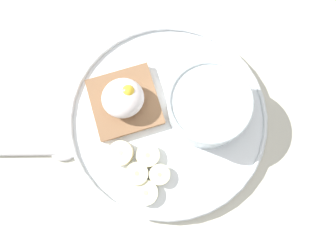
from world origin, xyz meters
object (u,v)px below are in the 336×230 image
(poached_egg, at_px, (123,98))
(banana_slice_back, at_px, (121,153))
(toast_slice, at_px, (125,102))
(banana_slice_left, at_px, (137,174))
(banana_slice_right, at_px, (146,193))
(banana_slice_inner, at_px, (159,175))
(spoon, at_px, (46,153))
(oatmeal_bowl, at_px, (208,106))
(banana_slice_front, at_px, (148,156))

(poached_egg, relative_size, banana_slice_back, 1.45)
(toast_slice, relative_size, banana_slice_left, 2.61)
(toast_slice, distance_m, banana_slice_right, 0.13)
(banana_slice_left, height_order, banana_slice_inner, same)
(banana_slice_left, height_order, spoon, banana_slice_left)
(banana_slice_back, relative_size, banana_slice_right, 0.98)
(oatmeal_bowl, bearing_deg, banana_slice_back, 15.82)
(poached_egg, bearing_deg, oatmeal_bowl, 162.95)
(banana_slice_back, bearing_deg, oatmeal_bowl, -164.18)
(banana_slice_back, bearing_deg, banana_slice_left, 117.51)
(banana_slice_right, xyz_separation_m, spoon, (0.13, -0.08, -0.01))
(poached_egg, bearing_deg, toast_slice, 25.12)
(banana_slice_left, xyz_separation_m, banana_slice_right, (-0.01, 0.03, -0.00))
(poached_egg, bearing_deg, banana_slice_inner, 103.91)
(poached_egg, relative_size, banana_slice_right, 1.42)
(banana_slice_front, bearing_deg, banana_slice_left, 48.47)
(banana_slice_front, distance_m, spoon, 0.15)
(banana_slice_inner, bearing_deg, banana_slice_right, 40.64)
(banana_slice_back, relative_size, spoon, 0.35)
(toast_slice, relative_size, spoon, 0.90)
(oatmeal_bowl, bearing_deg, banana_slice_inner, 42.34)
(banana_slice_front, distance_m, banana_slice_inner, 0.03)
(toast_slice, bearing_deg, spoon, 21.03)
(banana_slice_left, bearing_deg, banana_slice_inner, 165.29)
(toast_slice, xyz_separation_m, poached_egg, (-0.00, -0.00, 0.02))
(oatmeal_bowl, relative_size, banana_slice_left, 2.90)
(banana_slice_left, xyz_separation_m, banana_slice_back, (0.02, -0.03, 0.00))
(banana_slice_front, height_order, spoon, banana_slice_front)
(oatmeal_bowl, relative_size, banana_slice_back, 2.82)
(toast_slice, bearing_deg, oatmeal_bowl, 163.21)
(banana_slice_back, xyz_separation_m, banana_slice_right, (-0.02, 0.06, -0.00))
(banana_slice_right, distance_m, spoon, 0.16)
(banana_slice_left, distance_m, banana_slice_back, 0.04)
(toast_slice, height_order, spoon, toast_slice)
(banana_slice_front, bearing_deg, banana_slice_back, -17.05)
(oatmeal_bowl, xyz_separation_m, banana_slice_front, (0.10, 0.05, -0.02))
(oatmeal_bowl, relative_size, poached_egg, 1.94)
(toast_slice, distance_m, spoon, 0.14)
(poached_egg, height_order, banana_slice_back, poached_egg)
(poached_egg, relative_size, banana_slice_inner, 1.64)
(banana_slice_back, bearing_deg, spoon, -12.42)
(banana_slice_front, distance_m, banana_slice_left, 0.03)
(poached_egg, bearing_deg, spoon, 21.05)
(banana_slice_front, bearing_deg, toast_slice, -78.03)
(toast_slice, height_order, banana_slice_front, banana_slice_front)
(spoon, bearing_deg, banana_slice_left, 155.70)
(banana_slice_front, xyz_separation_m, spoon, (0.14, -0.03, -0.01))
(spoon, bearing_deg, toast_slice, -158.97)
(oatmeal_bowl, xyz_separation_m, poached_egg, (0.11, -0.04, 0.00))
(oatmeal_bowl, height_order, banana_slice_back, oatmeal_bowl)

